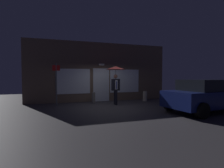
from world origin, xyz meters
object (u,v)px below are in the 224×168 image
at_px(sidewalk_bollard, 94,98).
at_px(sidewalk_bollard_2, 145,96).
at_px(person_with_umbrella, 116,75).
at_px(parked_car, 205,95).
at_px(street_sign_post, 56,82).

bearing_deg(sidewalk_bollard, sidewalk_bollard_2, -4.98).
height_order(person_with_umbrella, parked_car, person_with_umbrella).
xyz_separation_m(street_sign_post, sidewalk_bollard_2, (5.68, 0.35, -1.01)).
xyz_separation_m(sidewalk_bollard, sidewalk_bollard_2, (3.48, -0.30, 0.00)).
bearing_deg(parked_car, person_with_umbrella, 129.92).
xyz_separation_m(person_with_umbrella, parked_car, (3.31, -3.21, -1.00)).
bearing_deg(sidewalk_bollard_2, street_sign_post, -176.52).
bearing_deg(sidewalk_bollard, street_sign_post, -163.64).
bearing_deg(street_sign_post, person_with_umbrella, -7.39).
bearing_deg(street_sign_post, sidewalk_bollard, 16.36).
relative_size(person_with_umbrella, street_sign_post, 0.95).
bearing_deg(person_with_umbrella, sidewalk_bollard, 137.58).
height_order(parked_car, sidewalk_bollard_2, parked_car).
distance_m(person_with_umbrella, sidewalk_bollard_2, 2.88).
distance_m(sidewalk_bollard, sidewalk_bollard_2, 3.49).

